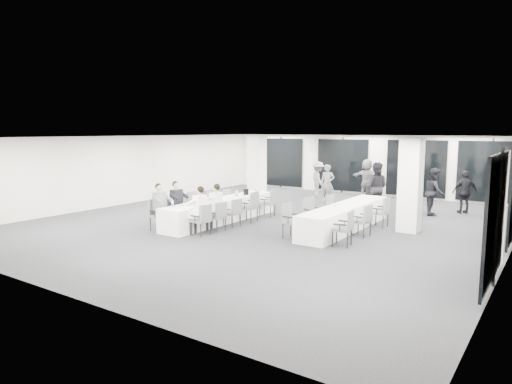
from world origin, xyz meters
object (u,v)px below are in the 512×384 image
chair_side_left_far (333,206)px  standing_guest_g (251,172)px  chair_side_right_far (382,210)px  standing_guest_b (376,184)px  chair_side_left_mid (312,211)px  standing_guest_e (415,189)px  ice_bucket_near (202,199)px  chair_main_left_mid (196,204)px  standing_guest_a (327,181)px  chair_main_left_far (229,199)px  standing_guest_c (318,177)px  chair_side_right_mid (364,219)px  standing_guest_h (435,189)px  chair_main_left_second (175,210)px  chair_side_left_near (291,218)px  banquet_table_main (221,211)px  chair_main_right_fourth (251,205)px  chair_main_right_second (219,215)px  chair_side_right_near (345,226)px  banquet_table_side (345,217)px  chair_main_left_fourth (213,202)px  chair_main_left_near (157,212)px  chair_main_right_mid (234,211)px  chair_main_right_far (270,201)px  chair_main_right_near (203,218)px  standing_guest_d (465,189)px  cocktail_table (374,195)px  standing_guest_f (367,176)px  ice_bucket_far (246,192)px

chair_side_left_far → standing_guest_g: size_ratio=0.41×
chair_side_right_far → standing_guest_b: (-1.11, 2.48, 0.52)m
standing_guest_b → chair_side_left_mid: bearing=69.4°
standing_guest_e → ice_bucket_near: 7.79m
chair_main_left_mid → standing_guest_a: bearing=174.9°
chair_main_left_far → standing_guest_c: size_ratio=0.47×
chair_side_right_mid → standing_guest_h: 4.71m
chair_main_left_mid → standing_guest_g: bearing=-149.4°
chair_main_left_second → standing_guest_h: 9.16m
chair_side_left_near → chair_side_left_far: bearing=-177.2°
chair_side_right_far → standing_guest_h: 3.19m
standing_guest_b → standing_guest_g: standing_guest_g is taller
banquet_table_main → chair_main_right_fourth: 1.01m
chair_main_left_mid → chair_side_right_far: chair_main_left_mid is taller
chair_side_left_mid → standing_guest_h: standing_guest_h is taller
chair_main_right_second → chair_side_right_far: 5.12m
chair_side_right_near → banquet_table_side: bearing=14.3°
chair_main_left_fourth → chair_side_right_mid: (5.54, -0.01, 0.02)m
banquet_table_main → chair_main_left_near: bearing=-111.7°
chair_main_right_mid → chair_main_right_far: chair_main_right_far is taller
chair_main_right_near → chair_main_right_fourth: bearing=2.5°
chair_main_right_near → chair_side_left_near: size_ratio=0.94×
chair_main_left_second → banquet_table_main: bearing=149.4°
standing_guest_b → standing_guest_d: (2.79, 1.56, -0.16)m
cocktail_table → chair_main_right_far: size_ratio=1.02×
chair_main_left_second → standing_guest_h: standing_guest_h is taller
chair_main_right_near → standing_guest_b: standing_guest_b is taller
standing_guest_f → ice_bucket_near: bearing=85.0°
cocktail_table → chair_main_right_mid: size_ratio=1.12×
chair_main_left_far → standing_guest_c: 5.47m
chair_main_left_second → chair_main_right_mid: size_ratio=1.01×
chair_main_right_near → chair_main_right_mid: chair_main_right_near is taller
standing_guest_d → ice_bucket_near: (-6.41, -7.16, -0.01)m
chair_side_left_near → ice_bucket_far: (-3.00, 2.05, 0.30)m
banquet_table_main → ice_bucket_far: 1.43m
chair_main_right_second → chair_side_right_far: bearing=-41.7°
cocktail_table → chair_side_left_near: cocktail_table is taller
banquet_table_main → chair_main_right_second: 1.44m
chair_side_left_mid → chair_main_left_near: bearing=-41.8°
standing_guest_b → standing_guest_e: (1.32, 0.43, -0.13)m
chair_main_left_near → standing_guest_e: standing_guest_e is taller
standing_guest_a → chair_side_right_near: bearing=-79.0°
chair_main_left_fourth → chair_main_right_mid: size_ratio=1.01×
chair_side_left_near → standing_guest_d: 7.68m
chair_main_right_mid → chair_side_left_far: 3.40m
standing_guest_e → chair_side_right_mid: bearing=142.7°
standing_guest_h → ice_bucket_near: (-5.58, -6.16, -0.09)m
standing_guest_g → banquet_table_main: bearing=-42.3°
standing_guest_h → chair_side_right_near: bearing=156.5°
banquet_table_main → standing_guest_e: size_ratio=2.70×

